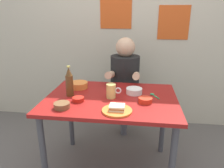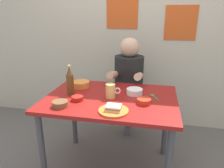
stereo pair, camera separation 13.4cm
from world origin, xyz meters
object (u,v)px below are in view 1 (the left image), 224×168
object	(u,v)px
beer_mug	(111,91)
condiment_bowl_brown	(62,105)
stool	(124,108)
plate_orange	(117,111)
sandwich	(117,107)
dining_table	(111,107)
person_seated	(125,74)
beer_bottle	(69,82)

from	to	relation	value
beer_mug	condiment_bowl_brown	bearing A→B (deg)	-143.64
stool	plate_orange	xyz separation A→B (m)	(0.01, -0.90, 0.40)
stool	sandwich	size ratio (longest dim) A/B	4.09
stool	sandwich	world-z (taller)	sandwich
dining_table	person_seated	distance (m)	0.63
dining_table	person_seated	size ratio (longest dim) A/B	1.53
stool	plate_orange	bearing A→B (deg)	-89.38
beer_mug	beer_bottle	world-z (taller)	beer_bottle
sandwich	condiment_bowl_brown	distance (m)	0.42
plate_orange	beer_mug	size ratio (longest dim) A/B	1.75
beer_mug	person_seated	bearing A→B (deg)	84.09
dining_table	plate_orange	xyz separation A→B (m)	(0.08, -0.27, 0.10)
plate_orange	beer_mug	world-z (taller)	beer_mug
beer_bottle	sandwich	bearing A→B (deg)	-30.59
beer_mug	condiment_bowl_brown	size ratio (longest dim) A/B	1.05
stool	beer_mug	size ratio (longest dim) A/B	3.57
stool	sandwich	xyz separation A→B (m)	(0.01, -0.90, 0.42)
plate_orange	beer_bottle	world-z (taller)	beer_bottle
sandwich	beer_bottle	world-z (taller)	beer_bottle
sandwich	beer_mug	xyz separation A→B (m)	(-0.07, 0.25, 0.03)
dining_table	person_seated	bearing A→B (deg)	83.65
sandwich	beer_mug	distance (m)	0.27
sandwich	plate_orange	bearing A→B (deg)	-90.00
dining_table	beer_mug	world-z (taller)	beer_mug
condiment_bowl_brown	stool	bearing A→B (deg)	65.54
stool	dining_table	bearing A→B (deg)	-96.24
dining_table	beer_mug	xyz separation A→B (m)	(0.00, -0.01, 0.15)
plate_orange	beer_mug	distance (m)	0.27
person_seated	sandwich	bearing A→B (deg)	-89.38
condiment_bowl_brown	sandwich	bearing A→B (deg)	-0.50
person_seated	beer_bottle	xyz separation A→B (m)	(-0.42, -0.63, 0.09)
beer_bottle	dining_table	bearing A→B (deg)	1.54
dining_table	person_seated	world-z (taller)	person_seated
dining_table	sandwich	distance (m)	0.30
person_seated	plate_orange	world-z (taller)	person_seated
plate_orange	beer_bottle	bearing A→B (deg)	149.41
stool	beer_mug	distance (m)	0.79
person_seated	beer_bottle	bearing A→B (deg)	-124.05
stool	condiment_bowl_brown	world-z (taller)	condiment_bowl_brown
condiment_bowl_brown	person_seated	bearing A→B (deg)	65.26
dining_table	plate_orange	distance (m)	0.30
stool	condiment_bowl_brown	bearing A→B (deg)	-114.46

